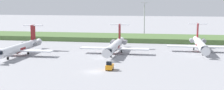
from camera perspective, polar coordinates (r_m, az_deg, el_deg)
name	(u,v)px	position (r m, az deg, el deg)	size (l,w,h in m)	color
ground_plane	(114,52)	(105.89, 0.35, -1.32)	(500.00, 500.00, 0.00)	#939399
grass_berm	(126,38)	(138.39, 2.60, 1.34)	(320.00, 20.00, 1.96)	#4C6B38
regional_jet_second	(20,47)	(103.90, -16.59, -0.43)	(22.81, 31.00, 9.00)	silver
regional_jet_third	(115,46)	(103.41, 0.58, -0.13)	(22.81, 31.00, 9.00)	silver
regional_jet_fourth	(200,44)	(111.61, 15.93, 0.17)	(22.81, 31.00, 9.00)	silver
antenna_mast	(144,15)	(149.42, 5.98, 5.43)	(4.40, 0.50, 25.14)	#B2B2B7
baggage_tug	(110,66)	(78.58, -0.45, -3.93)	(1.72, 3.20, 2.30)	orange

